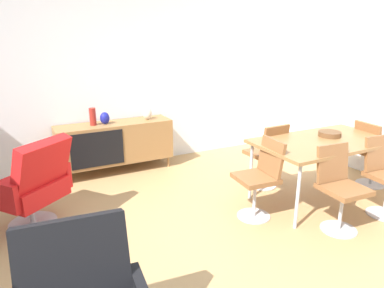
% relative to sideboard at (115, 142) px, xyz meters
% --- Properties ---
extents(ground_plane, '(8.32, 8.32, 0.00)m').
position_rel_sideboard_xyz_m(ground_plane, '(0.02, -2.30, -0.44)').
color(ground_plane, tan).
extents(wall_back, '(6.80, 0.12, 2.80)m').
position_rel_sideboard_xyz_m(wall_back, '(0.02, 0.30, 0.96)').
color(wall_back, white).
rests_on(wall_back, ground_plane).
extents(sideboard, '(1.60, 0.45, 0.72)m').
position_rel_sideboard_xyz_m(sideboard, '(0.00, 0.00, 0.00)').
color(sideboard, olive).
rests_on(sideboard, ground_plane).
extents(vase_cobalt, '(0.09, 0.09, 0.24)m').
position_rel_sideboard_xyz_m(vase_cobalt, '(-0.28, 0.00, 0.40)').
color(vase_cobalt, maroon).
rests_on(vase_cobalt, sideboard).
extents(vase_sculptural_dark, '(0.13, 0.13, 0.17)m').
position_rel_sideboard_xyz_m(vase_sculptural_dark, '(-0.12, 0.00, 0.36)').
color(vase_sculptural_dark, navy).
rests_on(vase_sculptural_dark, sideboard).
extents(vase_ceramic_small, '(0.13, 0.13, 0.18)m').
position_rel_sideboard_xyz_m(vase_ceramic_small, '(0.50, 0.00, 0.37)').
color(vase_ceramic_small, beige).
rests_on(vase_ceramic_small, sideboard).
extents(dining_table, '(1.60, 0.90, 0.74)m').
position_rel_sideboard_xyz_m(dining_table, '(1.91, -2.00, 0.26)').
color(dining_table, olive).
rests_on(dining_table, ground_plane).
extents(wooden_bowl_on_table, '(0.26, 0.26, 0.06)m').
position_rel_sideboard_xyz_m(wooden_bowl_on_table, '(2.09, -1.91, 0.33)').
color(wooden_bowl_on_table, brown).
rests_on(wooden_bowl_on_table, dining_table).
extents(dining_chair_back_left, '(0.42, 0.45, 0.86)m').
position_rel_sideboard_xyz_m(dining_chair_back_left, '(1.57, -1.44, 0.03)').
color(dining_chair_back_left, brown).
rests_on(dining_chair_back_left, ground_plane).
extents(dining_chair_front_left, '(0.42, 0.45, 0.86)m').
position_rel_sideboard_xyz_m(dining_chair_front_left, '(1.56, -2.55, 0.03)').
color(dining_chair_front_left, brown).
rests_on(dining_chair_front_left, ground_plane).
extents(dining_chair_far_end, '(0.45, 0.43, 0.86)m').
position_rel_sideboard_xyz_m(dining_chair_far_end, '(2.80, -1.99, 0.03)').
color(dining_chair_far_end, brown).
rests_on(dining_chair_far_end, ground_plane).
extents(dining_chair_near_window, '(0.45, 0.43, 0.86)m').
position_rel_sideboard_xyz_m(dining_chair_near_window, '(1.02, -2.00, 0.03)').
color(dining_chair_near_window, brown).
rests_on(dining_chair_near_window, ground_plane).
extents(lounge_chair_red, '(0.91, 0.90, 0.95)m').
position_rel_sideboard_xyz_m(lounge_chair_red, '(-1.15, -1.11, 0.03)').
color(lounge_chair_red, red).
rests_on(lounge_chair_red, ground_plane).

